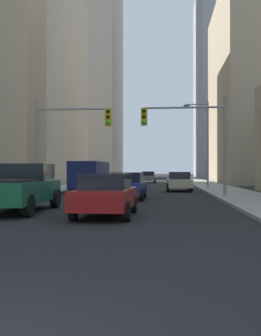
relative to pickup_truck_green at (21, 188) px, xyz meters
The scene contains 15 objects.
sidewalk_left 37.57m from the pickup_truck_green, 95.06° to the left, with size 3.45×160.00×0.15m, color #9E9E99.
sidewalk_right 38.82m from the pickup_truck_green, 74.56° to the left, with size 3.45×160.00×0.15m, color #9E9E99.
pickup_truck_green is the anchor object (origin of this frame).
cargo_van_navy 13.24m from the pickup_truck_green, 89.02° to the left, with size 2.16×5.26×2.26m.
sedan_red 3.89m from the pickup_truck_green, 21.45° to the right, with size 1.95×4.25×1.52m.
sedan_blue 7.90m from the pickup_truck_green, 63.03° to the left, with size 1.96×4.27×1.52m.
sedan_black 19.72m from the pickup_truck_green, 89.61° to the left, with size 1.95×4.25×1.52m.
sedan_beige 17.49m from the pickup_truck_green, 67.24° to the left, with size 1.95×4.26×1.52m.
sedan_grey 38.08m from the pickup_truck_green, 84.83° to the left, with size 1.95×4.23×1.52m.
traffic_signal_near_left 9.24m from the pickup_truck_green, 91.02° to the left, with size 4.71×0.44×6.00m.
traffic_signal_near_right 11.60m from the pickup_truck_green, 51.12° to the left, with size 5.07×0.44×6.00m.
street_lamp_right 21.37m from the pickup_truck_green, 64.78° to the left, with size 2.16×0.32×7.50m.
building_left_mid_office 39.92m from the pickup_truck_green, 114.41° to the left, with size 18.92×21.63×26.61m, color #B7A893.
building_left_far_tower 89.38m from the pickup_truck_green, 102.64° to the left, with size 24.50×22.23×74.76m, color #B7A893.
building_right_far_highrise 85.30m from the pickup_truck_green, 74.20° to the left, with size 18.44×28.39×45.35m, color #93939E.
Camera 1 is at (2.20, -2.70, 1.61)m, focal length 42.59 mm.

